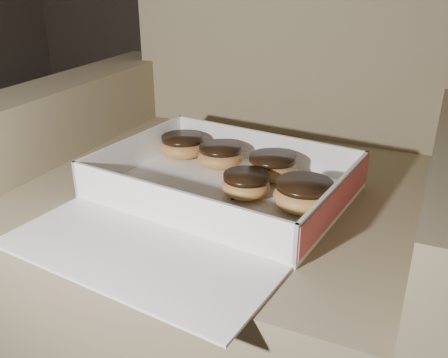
% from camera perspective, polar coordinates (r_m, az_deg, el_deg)
% --- Properties ---
extents(floor, '(4.50, 4.50, 0.00)m').
position_cam_1_polar(floor, '(1.34, -19.39, -16.76)').
color(floor, black).
rests_on(floor, ground).
extents(armchair, '(0.96, 0.81, 1.00)m').
position_cam_1_polar(armchair, '(1.09, 2.19, -5.04)').
color(armchair, '#867256').
rests_on(armchair, floor).
extents(bakery_box, '(0.48, 0.55, 0.07)m').
position_cam_1_polar(bakery_box, '(0.88, -1.35, -1.91)').
color(bakery_box, white).
rests_on(bakery_box, armchair).
extents(donut_a, '(0.09, 0.09, 0.05)m').
position_cam_1_polar(donut_a, '(0.95, 5.50, 1.44)').
color(donut_a, '#BD8842').
rests_on(donut_a, bakery_box).
extents(donut_b, '(0.10, 0.10, 0.05)m').
position_cam_1_polar(donut_b, '(0.84, 9.12, -1.80)').
color(donut_b, '#BD8842').
rests_on(donut_b, bakery_box).
extents(donut_c, '(0.09, 0.09, 0.05)m').
position_cam_1_polar(donut_c, '(1.00, -0.41, 2.69)').
color(donut_c, '#BD8842').
rests_on(donut_c, bakery_box).
extents(donut_d, '(0.09, 0.09, 0.04)m').
position_cam_1_polar(donut_d, '(0.88, 2.53, -0.62)').
color(donut_d, '#BD8842').
rests_on(donut_d, bakery_box).
extents(donut_e, '(0.09, 0.09, 0.05)m').
position_cam_1_polar(donut_e, '(1.05, -4.75, 3.81)').
color(donut_e, '#BD8842').
rests_on(donut_e, bakery_box).
extents(crumb_a, '(0.01, 0.01, 0.00)m').
position_cam_1_polar(crumb_a, '(0.78, 4.15, -5.77)').
color(crumb_a, black).
rests_on(crumb_a, bakery_box).
extents(crumb_b, '(0.01, 0.01, 0.00)m').
position_cam_1_polar(crumb_b, '(0.85, -5.45, -3.18)').
color(crumb_b, black).
rests_on(crumb_b, bakery_box).
extents(crumb_c, '(0.01, 0.01, 0.00)m').
position_cam_1_polar(crumb_c, '(0.87, 1.00, -2.30)').
color(crumb_c, black).
rests_on(crumb_c, bakery_box).
extents(crumb_d, '(0.01, 0.01, 0.00)m').
position_cam_1_polar(crumb_d, '(0.85, -2.50, -2.98)').
color(crumb_d, black).
rests_on(crumb_d, bakery_box).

